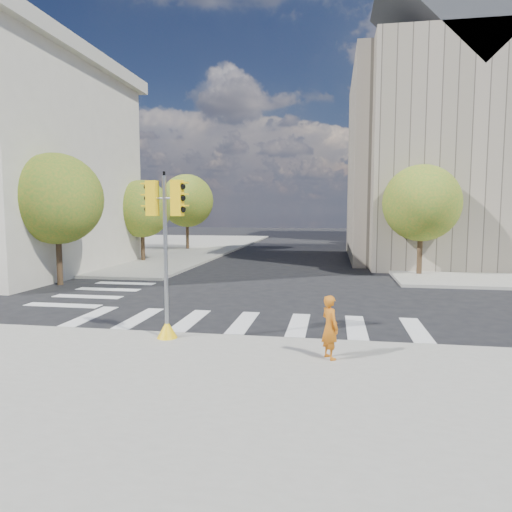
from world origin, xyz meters
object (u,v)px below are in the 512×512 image
Objects in this scene: lamp_near at (418,196)px; lamp_far at (391,201)px; photographer at (330,327)px; traffic_signal at (166,269)px.

lamp_near is 14.00m from lamp_far.
lamp_near is at bearing -48.00° from photographer.
lamp_far is 34.11m from traffic_signal.
lamp_near and lamp_far have the same top height.
traffic_signal is at bearing -117.61° from lamp_near.
traffic_signal is 4.70m from photographer.
traffic_signal is at bearing 43.80° from photographer.
lamp_far is at bearing 82.62° from traffic_signal.
lamp_far is at bearing 90.00° from lamp_near.
photographer is at bearing -105.08° from lamp_near.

